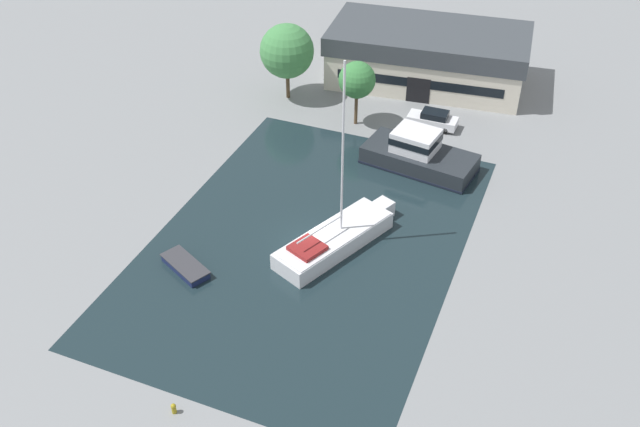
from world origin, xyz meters
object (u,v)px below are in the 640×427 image
(small_dinghy, at_px, (185,266))
(quay_tree_near_building, at_px, (357,80))
(quay_tree_by_water, at_px, (287,51))
(parked_car, at_px, (433,119))
(warehouse_building, at_px, (428,55))
(motor_cruiser, at_px, (418,154))
(sailboat_moored, at_px, (336,238))

(small_dinghy, bearing_deg, quay_tree_near_building, 16.36)
(quay_tree_by_water, xyz_separation_m, small_dinghy, (3.79, -25.94, -4.53))
(quay_tree_by_water, bearing_deg, parked_car, -1.38)
(warehouse_building, height_order, motor_cruiser, warehouse_building)
(quay_tree_by_water, height_order, parked_car, quay_tree_by_water)
(quay_tree_by_water, height_order, sailboat_moored, sailboat_moored)
(quay_tree_near_building, distance_m, quay_tree_by_water, 8.23)
(sailboat_moored, bearing_deg, warehouse_building, 115.08)
(warehouse_building, height_order, quay_tree_by_water, quay_tree_by_water)
(quay_tree_near_building, height_order, parked_car, quay_tree_near_building)
(sailboat_moored, xyz_separation_m, small_dinghy, (-8.75, -6.29, -0.46))
(small_dinghy, bearing_deg, quay_tree_by_water, 34.48)
(motor_cruiser, bearing_deg, sailboat_moored, 176.73)
(quay_tree_by_water, relative_size, small_dinghy, 1.73)
(quay_tree_by_water, relative_size, motor_cruiser, 0.75)
(quay_tree_by_water, xyz_separation_m, motor_cruiser, (15.11, -7.18, -3.66))
(sailboat_moored, distance_m, motor_cruiser, 12.75)
(quay_tree_near_building, relative_size, small_dinghy, 1.42)
(motor_cruiser, bearing_deg, warehouse_building, 21.26)
(warehouse_building, distance_m, motor_cruiser, 16.21)
(quay_tree_by_water, distance_m, sailboat_moored, 23.67)
(parked_car, relative_size, motor_cruiser, 0.45)
(quay_tree_by_water, bearing_deg, small_dinghy, -81.69)
(quay_tree_near_building, bearing_deg, warehouse_building, 71.50)
(warehouse_building, bearing_deg, sailboat_moored, -93.88)
(quay_tree_near_building, xyz_separation_m, sailboat_moored, (4.67, -17.29, -3.63))
(warehouse_building, height_order, sailboat_moored, sailboat_moored)
(warehouse_building, bearing_deg, quay_tree_near_building, -114.46)
(parked_car, xyz_separation_m, sailboat_moored, (-2.07, -19.30, -0.05))
(quay_tree_near_building, height_order, motor_cruiser, quay_tree_near_building)
(quay_tree_near_building, height_order, sailboat_moored, sailboat_moored)
(warehouse_building, relative_size, motor_cruiser, 2.06)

